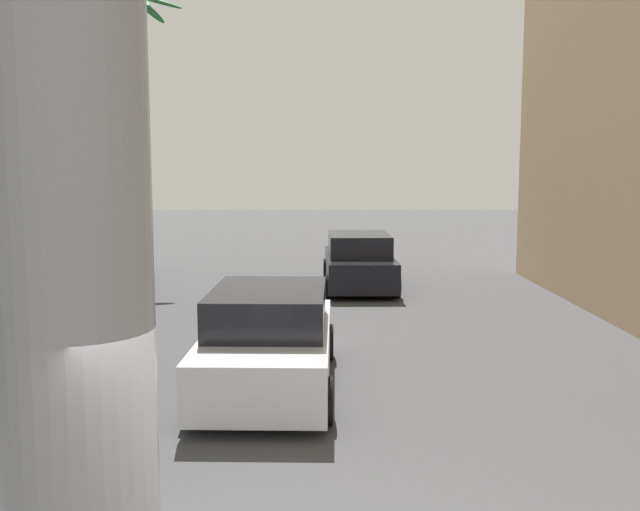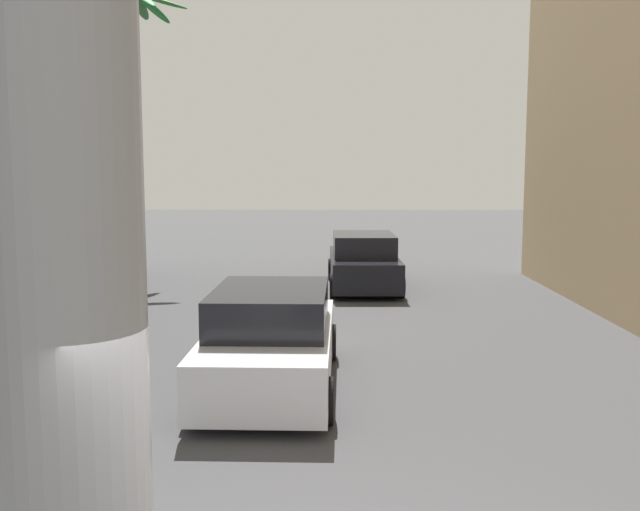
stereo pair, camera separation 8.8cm
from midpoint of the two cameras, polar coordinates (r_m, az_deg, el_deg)
name	(u,v)px [view 2 (the right image)]	position (r m, az deg, el deg)	size (l,w,h in m)	color
ground_plane	(323,334)	(14.83, 0.37, -6.30)	(91.14, 91.14, 0.00)	#424244
car_lead	(271,341)	(11.20, -3.73, -6.80)	(2.08, 4.67, 1.56)	black
car_far	(363,262)	(20.47, 3.62, -0.55)	(2.02, 4.64, 1.56)	black
palm_tree_far_left	(131,105)	(24.02, -14.77, 11.55)	(3.22, 3.29, 8.98)	brown
pedestrian_far_left	(108,264)	(18.86, -16.45, -0.64)	(0.39, 0.39, 1.72)	gray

